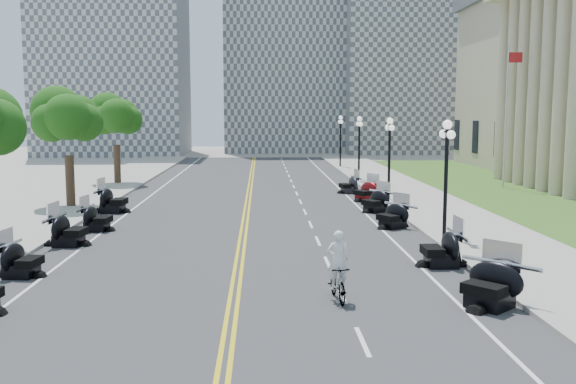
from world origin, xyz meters
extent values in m
plane|color=gray|center=(0.00, 0.00, 0.00)|extent=(160.00, 160.00, 0.00)
cube|color=#333335|center=(0.00, 10.00, 0.00)|extent=(16.00, 90.00, 0.01)
cube|color=yellow|center=(-0.12, 10.00, 0.01)|extent=(0.12, 90.00, 0.00)
cube|color=yellow|center=(0.12, 10.00, 0.01)|extent=(0.12, 90.00, 0.00)
cube|color=white|center=(6.40, 10.00, 0.01)|extent=(0.12, 90.00, 0.00)
cube|color=white|center=(-6.40, 10.00, 0.01)|extent=(0.12, 90.00, 0.00)
cube|color=white|center=(3.20, -8.00, 0.01)|extent=(0.12, 2.00, 0.00)
cube|color=white|center=(3.20, -4.00, 0.01)|extent=(0.12, 2.00, 0.00)
cube|color=white|center=(3.20, 0.00, 0.01)|extent=(0.12, 2.00, 0.00)
cube|color=white|center=(3.20, 4.00, 0.01)|extent=(0.12, 2.00, 0.00)
cube|color=white|center=(3.20, 8.00, 0.01)|extent=(0.12, 2.00, 0.00)
cube|color=white|center=(3.20, 12.00, 0.01)|extent=(0.12, 2.00, 0.00)
cube|color=white|center=(3.20, 16.00, 0.01)|extent=(0.12, 2.00, 0.00)
cube|color=white|center=(3.20, 20.00, 0.01)|extent=(0.12, 2.00, 0.00)
cube|color=white|center=(3.20, 24.00, 0.01)|extent=(0.12, 2.00, 0.00)
cube|color=white|center=(3.20, 28.00, 0.01)|extent=(0.12, 2.00, 0.00)
cube|color=white|center=(3.20, 32.00, 0.01)|extent=(0.12, 2.00, 0.00)
cube|color=white|center=(3.20, 36.00, 0.01)|extent=(0.12, 2.00, 0.00)
cube|color=white|center=(3.20, 40.00, 0.01)|extent=(0.12, 2.00, 0.00)
cube|color=white|center=(3.20, 44.00, 0.01)|extent=(0.12, 2.00, 0.00)
cube|color=white|center=(3.20, 48.00, 0.01)|extent=(0.12, 2.00, 0.00)
cube|color=white|center=(3.20, 52.00, 0.01)|extent=(0.12, 2.00, 0.00)
cube|color=#9E9991|center=(10.50, 10.00, 0.07)|extent=(5.00, 90.00, 0.15)
cube|color=#9E9991|center=(-10.50, 10.00, 0.07)|extent=(5.00, 90.00, 0.15)
cube|color=#356023|center=(17.50, 18.00, 0.05)|extent=(9.00, 60.00, 0.10)
cube|color=gray|center=(-18.00, 62.00, 13.00)|extent=(18.00, 14.00, 26.00)
cube|color=gray|center=(4.00, 68.00, 15.00)|extent=(16.00, 12.00, 30.00)
cube|color=gray|center=(22.00, 65.00, 11.00)|extent=(20.00, 14.00, 22.00)
imported|color=#A51414|center=(3.00, -4.66, 0.54)|extent=(0.70, 1.84, 1.08)
imported|color=silver|center=(3.00, -4.66, 1.94)|extent=(0.63, 0.41, 1.72)
camera|label=1|loc=(0.81, -22.56, 5.41)|focal=40.00mm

